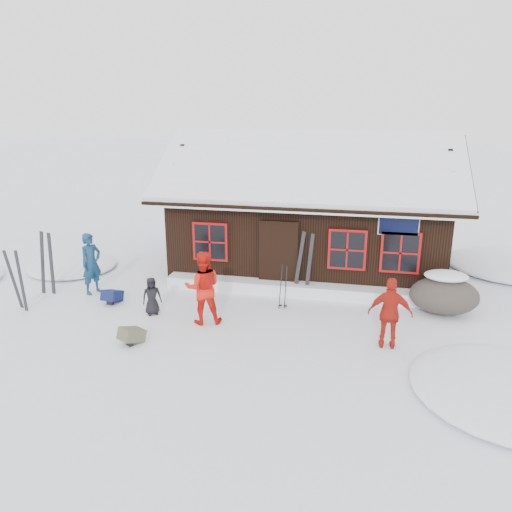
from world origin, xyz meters
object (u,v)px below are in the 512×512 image
object	(u,v)px
backpack_olive	(132,337)
skier_teal	(91,264)
skier_orange_left	(203,288)
skier_orange_right	(390,313)
ski_poles	(283,288)
ski_pair_left	(47,264)
backpack_blue	(112,298)
boulder	(444,294)
skier_crouched	(152,296)

from	to	relation	value
backpack_olive	skier_teal	bearing A→B (deg)	161.18
skier_orange_left	backpack_olive	size ratio (longest dim) A/B	3.55
skier_orange_right	ski_poles	xyz separation A→B (m)	(-2.62, 1.67, -0.23)
ski_pair_left	backpack_blue	distance (m)	2.21
ski_poles	skier_orange_left	bearing A→B (deg)	-144.37
ski_pair_left	ski_poles	world-z (taller)	ski_pair_left
skier_teal	ski_pair_left	distance (m)	1.22
skier_orange_right	boulder	bearing A→B (deg)	-121.20
ski_poles	backpack_blue	bearing A→B (deg)	-172.61
backpack_blue	ski_poles	bearing A→B (deg)	12.11
skier_teal	skier_crouched	bearing A→B (deg)	-92.69
skier_teal	backpack_olive	size ratio (longest dim) A/B	3.41
ski_poles	backpack_olive	world-z (taller)	ski_poles
skier_orange_right	skier_teal	bearing A→B (deg)	-10.09
boulder	backpack_blue	xyz separation A→B (m)	(-8.64, -1.17, -0.37)
ski_pair_left	backpack_blue	size ratio (longest dim) A/B	3.55
skier_teal	skier_crouched	size ratio (longest dim) A/B	1.78
backpack_olive	skier_orange_left	bearing A→B (deg)	77.41
boulder	ski_poles	xyz separation A→B (m)	(-4.07, -0.58, 0.07)
skier_orange_left	ski_poles	distance (m)	2.19
skier_teal	backpack_blue	xyz separation A→B (m)	(0.88, -0.59, -0.73)
ski_pair_left	skier_orange_left	bearing A→B (deg)	-3.19
skier_teal	skier_orange_right	xyz separation A→B (m)	(8.07, -1.67, -0.06)
boulder	backpack_olive	xyz separation A→B (m)	(-7.07, -3.26, -0.37)
boulder	backpack_olive	world-z (taller)	boulder
backpack_blue	skier_orange_left	bearing A→B (deg)	-8.72
backpack_blue	ski_pair_left	bearing A→B (deg)	177.24
skier_teal	skier_orange_right	distance (m)	8.24
skier_crouched	backpack_olive	world-z (taller)	skier_crouched
boulder	ski_poles	size ratio (longest dim) A/B	1.39
skier_crouched	ski_poles	xyz separation A→B (m)	(3.20, 1.06, 0.09)
skier_teal	backpack_olive	xyz separation A→B (m)	(2.45, -2.67, -0.74)
skier_crouched	boulder	size ratio (longest dim) A/B	0.57
ski_poles	backpack_blue	world-z (taller)	ski_poles
ski_poles	backpack_blue	size ratio (longest dim) A/B	2.36
boulder	skier_crouched	bearing A→B (deg)	-167.31
ski_poles	backpack_olive	distance (m)	4.05
skier_orange_right	skier_orange_left	bearing A→B (deg)	-3.75
skier_orange_right	ski_poles	bearing A→B (deg)	-30.95
ski_pair_left	backpack_olive	distance (m)	4.39
skier_orange_right	skier_crouched	size ratio (longest dim) A/B	1.65
ski_poles	boulder	bearing A→B (deg)	8.14
skier_orange_right	backpack_olive	size ratio (longest dim) A/B	3.15
skier_teal	skier_orange_left	world-z (taller)	skier_orange_left
skier_teal	boulder	distance (m)	9.54
boulder	skier_orange_left	bearing A→B (deg)	-162.45
ski_pair_left	backpack_olive	size ratio (longest dim) A/B	3.62
skier_crouched	ski_pair_left	size ratio (longest dim) A/B	0.53
skier_orange_left	skier_crouched	distance (m)	1.52
skier_crouched	skier_orange_left	bearing A→B (deg)	-41.36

